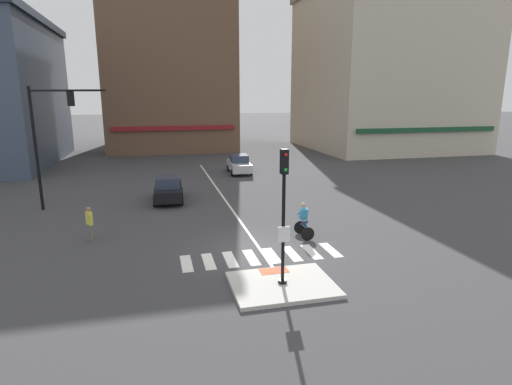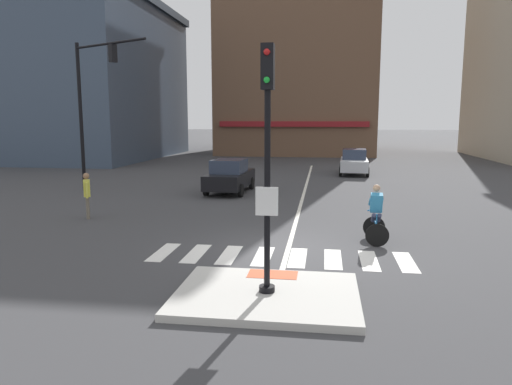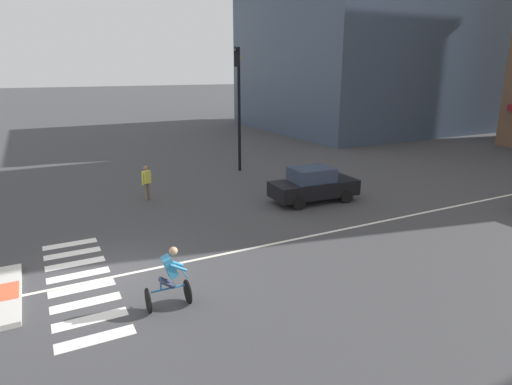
{
  "view_description": "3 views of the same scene",
  "coord_description": "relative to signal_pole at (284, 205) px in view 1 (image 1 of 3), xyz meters",
  "views": [
    {
      "loc": [
        -4.18,
        -16.8,
        6.66
      ],
      "look_at": [
        0.71,
        3.04,
        1.89
      ],
      "focal_mm": 28.89,
      "sensor_mm": 36.0,
      "label": 1
    },
    {
      "loc": [
        1.08,
        -12.86,
        3.58
      ],
      "look_at": [
        -1.19,
        2.94,
        1.1
      ],
      "focal_mm": 33.37,
      "sensor_mm": 36.0,
      "label": 2
    },
    {
      "loc": [
        12.65,
        -1.56,
        6.05
      ],
      "look_at": [
        -0.54,
        5.28,
        1.79
      ],
      "focal_mm": 30.41,
      "sensor_mm": 36.0,
      "label": 3
    }
  ],
  "objects": [
    {
      "name": "car_black_westbound_far",
      "position": [
        -3.48,
        13.64,
        -2.23
      ],
      "size": [
        2.0,
        4.18,
        1.64
      ],
      "color": "black",
      "rests_on": "ground"
    },
    {
      "name": "crosswalk_stripe_a",
      "position": [
        -3.18,
        2.96,
        -3.04
      ],
      "size": [
        0.44,
        1.8,
        0.01
      ],
      "primitive_type": "cube",
      "color": "silver",
      "rests_on": "ground"
    },
    {
      "name": "crosswalk_stripe_d",
      "position": [
        -0.45,
        2.96,
        -3.04
      ],
      "size": [
        0.44,
        1.8,
        0.01
      ],
      "primitive_type": "cube",
      "color": "silver",
      "rests_on": "ground"
    },
    {
      "name": "building_corner_left",
      "position": [
        -1.86,
        45.62,
        8.29
      ],
      "size": [
        15.95,
        20.15,
        22.63
      ],
      "color": "brown",
      "rests_on": "ground"
    },
    {
      "name": "pedestrian_at_curb_left",
      "position": [
        -7.34,
        6.79,
        -2.06
      ],
      "size": [
        0.36,
        0.5,
        1.67
      ],
      "color": "#6B6051",
      "rests_on": "ground"
    },
    {
      "name": "lane_centre_line",
      "position": [
        0.14,
        13.81,
        -3.04
      ],
      "size": [
        0.14,
        28.0,
        0.01
      ],
      "primitive_type": "cube",
      "color": "silver",
      "rests_on": "ground"
    },
    {
      "name": "cyclist",
      "position": [
        2.62,
        4.94,
        -2.17
      ],
      "size": [
        0.68,
        1.1,
        1.68
      ],
      "color": "black",
      "rests_on": "ground"
    },
    {
      "name": "crosswalk_stripe_g",
      "position": [
        2.27,
        2.96,
        -3.04
      ],
      "size": [
        0.44,
        1.8,
        0.01
      ],
      "primitive_type": "cube",
      "color": "silver",
      "rests_on": "ground"
    },
    {
      "name": "tactile_pad_front",
      "position": [
        0.0,
        1.08,
        -2.89
      ],
      "size": [
        1.1,
        0.6,
        0.01
      ],
      "primitive_type": "cube",
      "color": "#DB5B38",
      "rests_on": "traffic_island"
    },
    {
      "name": "traffic_light_mast",
      "position": [
        -10.16,
        12.96,
        1.65
      ],
      "size": [
        4.43,
        2.33,
        7.24
      ],
      "color": "black",
      "rests_on": "ground"
    },
    {
      "name": "crosswalk_stripe_e",
      "position": [
        0.45,
        2.96,
        -3.04
      ],
      "size": [
        0.44,
        1.8,
        0.01
      ],
      "primitive_type": "cube",
      "color": "silver",
      "rests_on": "ground"
    },
    {
      "name": "crosswalk_stripe_c",
      "position": [
        -1.36,
        2.96,
        -3.04
      ],
      "size": [
        0.44,
        1.8,
        0.01
      ],
      "primitive_type": "cube",
      "color": "silver",
      "rests_on": "ground"
    },
    {
      "name": "car_silver_eastbound_distant",
      "position": [
        3.01,
        22.37,
        -2.23
      ],
      "size": [
        1.99,
        4.17,
        1.64
      ],
      "color": "silver",
      "rests_on": "ground"
    },
    {
      "name": "crosswalk_stripe_f",
      "position": [
        1.36,
        2.96,
        -3.04
      ],
      "size": [
        0.44,
        1.8,
        0.01
      ],
      "primitive_type": "cube",
      "color": "silver",
      "rests_on": "ground"
    },
    {
      "name": "crosswalk_stripe_h",
      "position": [
        3.18,
        2.96,
        -3.04
      ],
      "size": [
        0.44,
        1.8,
        0.01
      ],
      "primitive_type": "cube",
      "color": "silver",
      "rests_on": "ground"
    },
    {
      "name": "building_corner_right",
      "position": [
        24.97,
        36.14,
        6.86
      ],
      "size": [
        19.55,
        19.4,
        19.77
      ],
      "color": "beige",
      "rests_on": "ground"
    },
    {
      "name": "ground_plane",
      "position": [
        0.0,
        3.81,
        -3.04
      ],
      "size": [
        300.0,
        300.0,
        0.0
      ],
      "primitive_type": "plane",
      "color": "#3D3D3F"
    },
    {
      "name": "traffic_island",
      "position": [
        0.0,
        0.01,
        -2.97
      ],
      "size": [
        3.66,
        2.84,
        0.15
      ],
      "primitive_type": "cube",
      "color": "beige",
      "rests_on": "ground"
    },
    {
      "name": "crosswalk_stripe_b",
      "position": [
        -2.27,
        2.96,
        -3.04
      ],
      "size": [
        0.44,
        1.8,
        0.01
      ],
      "primitive_type": "cube",
      "color": "silver",
      "rests_on": "ground"
    },
    {
      "name": "signal_pole",
      "position": [
        0.0,
        0.0,
        0.0
      ],
      "size": [
        0.44,
        0.38,
        4.81
      ],
      "color": "black",
      "rests_on": "traffic_island"
    }
  ]
}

